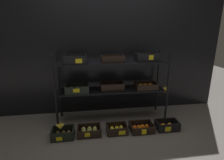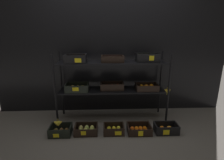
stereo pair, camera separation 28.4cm
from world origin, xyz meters
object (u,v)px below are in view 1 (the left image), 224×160
object	(u,v)px
crate_ground_kiwi	(63,134)
crate_ground_orange	(167,126)
display_rack	(113,77)
banana_bunch_loose	(60,126)
crate_ground_lemon	(117,130)
crate_ground_tangerine	(141,128)
crate_ground_pear	(89,131)

from	to	relation	value
crate_ground_kiwi	crate_ground_orange	size ratio (longest dim) A/B	0.92
display_rack	crate_ground_orange	size ratio (longest dim) A/B	5.48
display_rack	crate_ground_kiwi	distance (m)	1.14
display_rack	crate_ground_orange	bearing A→B (deg)	-30.24
crate_ground_orange	banana_bunch_loose	xyz separation A→B (m)	(-1.58, 0.01, 0.13)
crate_ground_lemon	banana_bunch_loose	xyz separation A→B (m)	(-0.80, -0.01, 0.13)
display_rack	crate_ground_lemon	distance (m)	0.82
crate_ground_lemon	banana_bunch_loose	distance (m)	0.82
banana_bunch_loose	display_rack	bearing A→B (deg)	28.67
display_rack	crate_ground_kiwi	bearing A→B (deg)	-150.80
crate_ground_tangerine	banana_bunch_loose	bearing A→B (deg)	-179.54
banana_bunch_loose	crate_ground_tangerine	bearing A→B (deg)	0.46
crate_ground_tangerine	crate_ground_orange	distance (m)	0.40
crate_ground_pear	crate_ground_lemon	bearing A→B (deg)	-1.64
crate_ground_lemon	banana_bunch_loose	world-z (taller)	banana_bunch_loose
display_rack	crate_ground_tangerine	bearing A→B (deg)	-49.32
display_rack	crate_ground_orange	distance (m)	1.14
crate_ground_lemon	crate_ground_tangerine	xyz separation A→B (m)	(0.38, -0.00, -0.01)
crate_ground_lemon	crate_ground_orange	world-z (taller)	crate_ground_orange
crate_ground_kiwi	crate_ground_lemon	distance (m)	0.78
display_rack	crate_ground_pear	world-z (taller)	display_rack
crate_ground_kiwi	crate_ground_orange	distance (m)	1.56
crate_ground_lemon	crate_ground_tangerine	bearing A→B (deg)	-0.08
crate_ground_pear	crate_ground_orange	size ratio (longest dim) A/B	1.00
crate_ground_lemon	crate_ground_orange	size ratio (longest dim) A/B	0.90
crate_ground_pear	crate_ground_lemon	size ratio (longest dim) A/B	1.11
display_rack	banana_bunch_loose	bearing A→B (deg)	-151.33
crate_ground_tangerine	crate_ground_lemon	bearing A→B (deg)	179.92
crate_ground_pear	crate_ground_kiwi	bearing A→B (deg)	-177.48
crate_ground_kiwi	crate_ground_orange	world-z (taller)	crate_ground_orange
crate_ground_lemon	crate_ground_tangerine	distance (m)	0.38
display_rack	crate_ground_kiwi	xyz separation A→B (m)	(-0.78, -0.44, -0.70)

